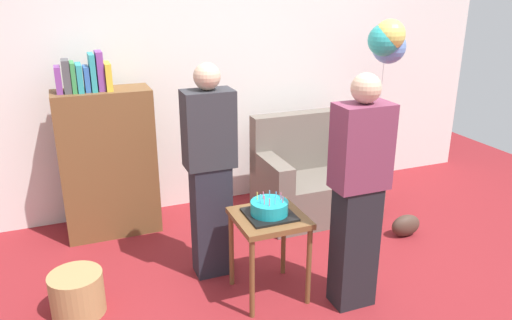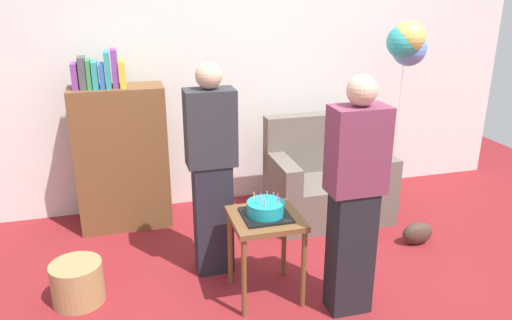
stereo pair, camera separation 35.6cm
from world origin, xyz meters
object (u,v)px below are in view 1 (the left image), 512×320
Objects in this scene: bookshelf at (107,160)px; person_blowing_candles at (210,172)px; wicker_basket at (77,294)px; couch at (313,179)px; balloon_bunch at (388,41)px; handbag at (406,225)px; person_holding_cake at (358,194)px; birthday_cake at (269,209)px; side_table at (269,228)px.

person_blowing_candles reaches higher than bookshelf.
bookshelf is at bearing 72.06° from wicker_basket.
couch reaches higher than wicker_basket.
balloon_bunch is (0.73, 0.01, 1.28)m from couch.
bookshelf reaches higher than couch.
balloon_bunch reaches higher than handbag.
wicker_basket is 0.20× the size of balloon_bunch.
bookshelf reaches higher than handbag.
wicker_basket is (-2.24, -0.84, -0.19)m from couch.
person_blowing_candles is 1.08m from person_holding_cake.
person_holding_cake reaches higher than wicker_basket.
couch is at bearing 125.67° from handbag.
person_holding_cake is 1.39m from handbag.
balloon_bunch is at bearing 16.02° from wicker_basket.
person_blowing_candles is 2.22m from balloon_bunch.
birthday_cake is 0.61m from person_holding_cake.
person_holding_cake is 2.00m from balloon_bunch.
balloon_bunch is (1.67, 1.12, 0.94)m from birthday_cake.
person_blowing_candles is at bearing 123.70° from birthday_cake.
person_holding_cake is (0.50, -0.31, 0.16)m from birthday_cake.
side_table is (0.93, -1.41, -0.16)m from bookshelf.
wicker_basket is at bearing 168.28° from side_table.
person_blowing_candles is at bearing -160.62° from balloon_bunch.
side_table is 1.38m from wicker_basket.
side_table is at bearing -56.71° from bookshelf.
bookshelf is (-1.87, 0.31, 0.35)m from couch.
person_blowing_candles is (0.64, -0.98, 0.15)m from bookshelf.
person_holding_cake is 0.89× the size of balloon_bunch.
balloon_bunch is (1.16, 1.43, 0.78)m from person_holding_cake.
balloon_bunch is (2.60, -0.29, 0.93)m from bookshelf.
balloon_bunch reaches higher than person_blowing_candles.
wicker_basket reaches higher than handbag.
person_holding_cake is (0.50, -0.31, 0.30)m from side_table.
side_table is 2.29m from balloon_bunch.
birthday_cake reaches higher than side_table.
bookshelf is 2.69m from handbag.
balloon_bunch reaches higher than side_table.
person_blowing_candles is at bearing 177.55° from handbag.
balloon_bunch is at bearing 1.06° from couch.
side_table is at bearing -130.23° from couch.
wicker_basket is at bearing -107.94° from bookshelf.
birthday_cake is 0.18× the size of balloon_bunch.
person_blowing_candles is at bearing -56.88° from bookshelf.
person_holding_cake reaches higher than bookshelf.
birthday_cake is 1.62m from handbag.
couch reaches higher than birthday_cake.
bookshelf is 4.49× the size of wicker_basket.
couch is 0.95m from handbag.
handbag is 0.15× the size of balloon_bunch.
bookshelf is 2.58× the size of side_table.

